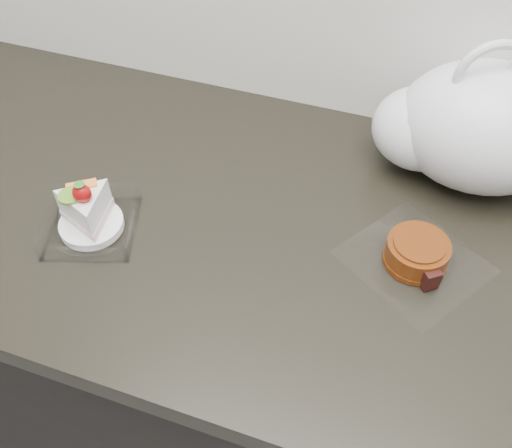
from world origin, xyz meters
TOP-DOWN VIEW (x-y plane):
  - counter at (0.00, 1.69)m, footprint 2.04×0.64m
  - cake_tray at (-0.33, 1.59)m, footprint 0.16×0.16m
  - mooncake_wrap at (0.14, 1.69)m, footprint 0.24×0.24m
  - plastic_bag at (0.18, 1.90)m, footprint 0.34×0.27m

SIDE VIEW (x-z plane):
  - counter at x=0.00m, z-range 0.00..0.90m
  - mooncake_wrap at x=0.14m, z-range 0.90..0.94m
  - cake_tray at x=-0.33m, z-range 0.88..0.98m
  - plastic_bag at x=0.18m, z-range 0.87..1.12m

